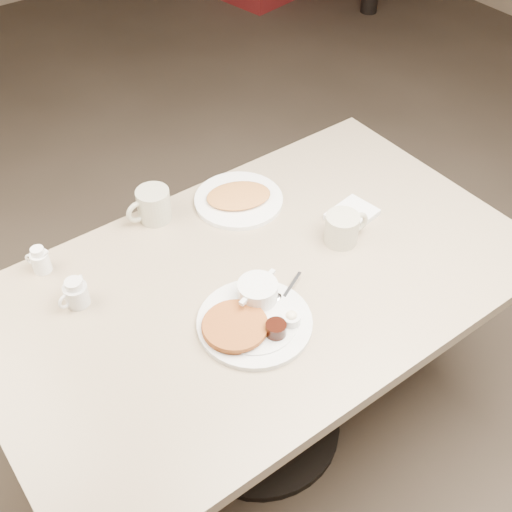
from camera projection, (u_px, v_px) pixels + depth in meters
room at (262, 55)px, 1.29m from camera, size 7.04×8.04×2.84m
diner_table at (260, 319)px, 1.87m from camera, size 1.50×0.90×0.75m
main_plate at (253, 316)px, 1.62m from camera, size 0.39×0.37×0.07m
coffee_mug_near at (343, 228)px, 1.83m from camera, size 0.14×0.11×0.09m
napkin at (352, 214)px, 1.93m from camera, size 0.15×0.13×0.02m
coffee_mug_far at (153, 205)px, 1.89m from camera, size 0.14×0.10×0.10m
creamer_left at (76, 293)px, 1.66m from camera, size 0.09×0.07×0.08m
creamer_right at (40, 260)px, 1.75m from camera, size 0.06×0.07×0.08m
hash_plate at (239, 199)px, 1.97m from camera, size 0.36×0.36×0.04m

